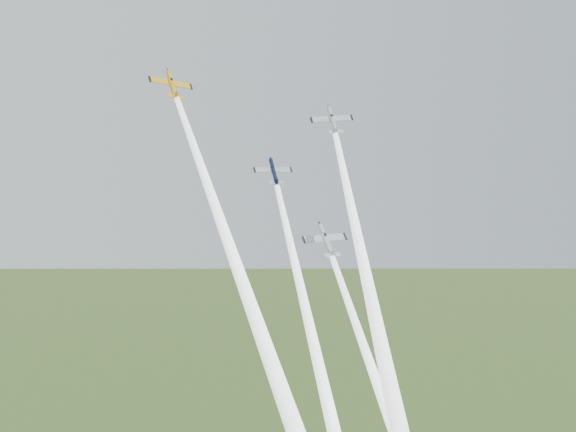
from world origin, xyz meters
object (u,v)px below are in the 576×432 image
at_px(plane_yellow, 172,84).
at_px(plane_silver_right, 332,120).
at_px(plane_navy, 274,171).
at_px(plane_silver_low, 326,240).

relative_size(plane_yellow, plane_silver_right, 1.05).
distance_m(plane_navy, plane_silver_low, 15.37).
bearing_deg(plane_navy, plane_silver_right, -24.99).
height_order(plane_navy, plane_silver_low, plane_navy).
bearing_deg(plane_navy, plane_silver_low, -51.67).
distance_m(plane_navy, plane_silver_right, 13.09).
height_order(plane_silver_right, plane_silver_low, plane_silver_right).
relative_size(plane_navy, plane_silver_low, 0.85).
xyz_separation_m(plane_yellow, plane_silver_right, (25.57, -7.44, -5.59)).
distance_m(plane_silver_right, plane_silver_low, 20.44).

